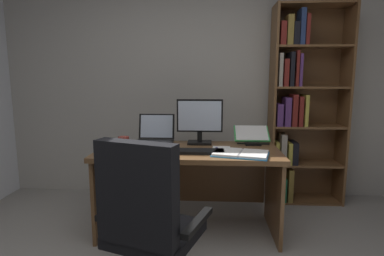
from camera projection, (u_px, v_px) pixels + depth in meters
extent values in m
cube|color=#B2ADA3|center=(200.00, 68.00, 3.52)|extent=(4.99, 0.12, 2.89)
cube|color=brown|center=(189.00, 151.00, 2.67)|extent=(1.54, 0.72, 0.04)
cube|color=brown|center=(106.00, 191.00, 2.77)|extent=(0.03, 0.66, 0.70)
cube|color=brown|center=(274.00, 194.00, 2.68)|extent=(0.03, 0.66, 0.70)
cube|color=brown|center=(191.00, 177.00, 3.05)|extent=(1.42, 0.03, 0.49)
cube|color=brown|center=(272.00, 107.00, 3.31)|extent=(0.02, 0.32, 2.07)
cube|color=brown|center=(344.00, 107.00, 3.27)|extent=(0.02, 0.32, 2.07)
cube|color=brown|center=(304.00, 106.00, 3.44)|extent=(0.77, 0.01, 2.07)
cube|color=brown|center=(302.00, 199.00, 3.45)|extent=(0.72, 0.30, 0.02)
cube|color=maroon|center=(275.00, 189.00, 3.39)|extent=(0.05, 0.18, 0.25)
cube|color=black|center=(279.00, 188.00, 3.41)|extent=(0.03, 0.23, 0.26)
cube|color=#195633|center=(283.00, 188.00, 3.41)|extent=(0.03, 0.23, 0.26)
cube|color=olive|center=(289.00, 184.00, 3.39)|extent=(0.05, 0.22, 0.35)
cube|color=brown|center=(305.00, 163.00, 3.39)|extent=(0.72, 0.30, 0.02)
cube|color=gold|center=(276.00, 152.00, 3.34)|extent=(0.04, 0.21, 0.24)
cube|color=gray|center=(282.00, 149.00, 3.33)|extent=(0.06, 0.21, 0.32)
cube|color=gold|center=(288.00, 153.00, 3.33)|extent=(0.04, 0.20, 0.23)
cube|color=black|center=(293.00, 152.00, 3.34)|extent=(0.06, 0.23, 0.24)
cube|color=brown|center=(307.00, 126.00, 3.32)|extent=(0.72, 0.30, 0.02)
cube|color=#512D66|center=(278.00, 115.00, 3.27)|extent=(0.06, 0.21, 0.23)
cube|color=#512D66|center=(286.00, 111.00, 3.26)|extent=(0.06, 0.20, 0.30)
cube|color=maroon|center=(293.00, 110.00, 3.25)|extent=(0.05, 0.20, 0.33)
cube|color=maroon|center=(299.00, 111.00, 3.27)|extent=(0.04, 0.23, 0.31)
cube|color=gold|center=(304.00, 110.00, 3.26)|extent=(0.03, 0.23, 0.32)
cube|color=brown|center=(309.00, 87.00, 3.26)|extent=(0.72, 0.30, 0.02)
cube|color=gray|center=(279.00, 70.00, 3.19)|extent=(0.03, 0.18, 0.33)
cube|color=maroon|center=(285.00, 73.00, 3.19)|extent=(0.05, 0.19, 0.27)
cube|color=black|center=(290.00, 70.00, 3.21)|extent=(0.04, 0.24, 0.34)
cube|color=maroon|center=(295.00, 69.00, 3.19)|extent=(0.03, 0.21, 0.36)
cube|color=#512D66|center=(299.00, 70.00, 3.19)|extent=(0.03, 0.20, 0.32)
cube|color=brown|center=(311.00, 47.00, 3.19)|extent=(0.72, 0.30, 0.02)
cube|color=maroon|center=(282.00, 34.00, 3.14)|extent=(0.05, 0.19, 0.23)
cube|color=olive|center=(289.00, 31.00, 3.12)|extent=(0.06, 0.18, 0.29)
cube|color=black|center=(295.00, 34.00, 3.13)|extent=(0.05, 0.19, 0.22)
cube|color=navy|center=(301.00, 28.00, 3.12)|extent=(0.05, 0.20, 0.35)
cube|color=maroon|center=(306.00, 30.00, 3.12)|extent=(0.03, 0.20, 0.29)
cube|color=brown|center=(314.00, 5.00, 3.13)|extent=(0.72, 0.30, 0.02)
cube|color=black|center=(156.00, 233.00, 1.94)|extent=(0.63, 0.62, 0.07)
cube|color=black|center=(137.00, 194.00, 1.70)|extent=(0.48, 0.25, 0.58)
cube|color=black|center=(117.00, 207.00, 2.02)|extent=(0.17, 0.38, 0.04)
cube|color=black|center=(198.00, 222.00, 1.81)|extent=(0.17, 0.38, 0.04)
cube|color=black|center=(200.00, 143.00, 2.88)|extent=(0.22, 0.16, 0.02)
cylinder|color=black|center=(200.00, 137.00, 2.87)|extent=(0.04, 0.04, 0.09)
cube|color=black|center=(200.00, 116.00, 2.85)|extent=(0.42, 0.02, 0.30)
cube|color=silver|center=(200.00, 116.00, 2.83)|extent=(0.39, 0.00, 0.27)
cube|color=black|center=(154.00, 143.00, 2.87)|extent=(0.34, 0.25, 0.02)
cube|color=#2D2D30|center=(154.00, 142.00, 2.85)|extent=(0.29, 0.14, 0.00)
cube|color=black|center=(157.00, 126.00, 3.00)|extent=(0.34, 0.06, 0.24)
cube|color=silver|center=(157.00, 126.00, 3.00)|extent=(0.31, 0.05, 0.21)
cube|color=black|center=(198.00, 151.00, 2.53)|extent=(0.42, 0.15, 0.02)
ellipsoid|color=black|center=(161.00, 150.00, 2.55)|extent=(0.06, 0.10, 0.04)
cube|color=black|center=(253.00, 144.00, 2.84)|extent=(0.14, 0.12, 0.01)
cube|color=black|center=(253.00, 144.00, 2.79)|extent=(0.29, 0.01, 0.01)
cube|color=green|center=(251.00, 134.00, 2.92)|extent=(0.32, 0.19, 0.13)
cube|color=white|center=(252.00, 133.00, 2.91)|extent=(0.29, 0.17, 0.11)
cube|color=#2D84C6|center=(227.00, 153.00, 2.49)|extent=(0.28, 0.33, 0.01)
cube|color=#2D84C6|center=(254.00, 155.00, 2.43)|extent=(0.28, 0.33, 0.01)
cube|color=white|center=(227.00, 152.00, 2.49)|extent=(0.26, 0.31, 0.02)
cube|color=white|center=(254.00, 154.00, 2.43)|extent=(0.26, 0.31, 0.02)
cylinder|color=#B7B7BC|center=(241.00, 153.00, 2.46)|extent=(0.08, 0.25, 0.02)
cube|color=white|center=(221.00, 149.00, 2.64)|extent=(0.16, 0.22, 0.01)
cylinder|color=navy|center=(224.00, 148.00, 2.63)|extent=(0.14, 0.02, 0.01)
cylinder|color=maroon|center=(124.00, 142.00, 2.70)|extent=(0.10, 0.10, 0.10)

